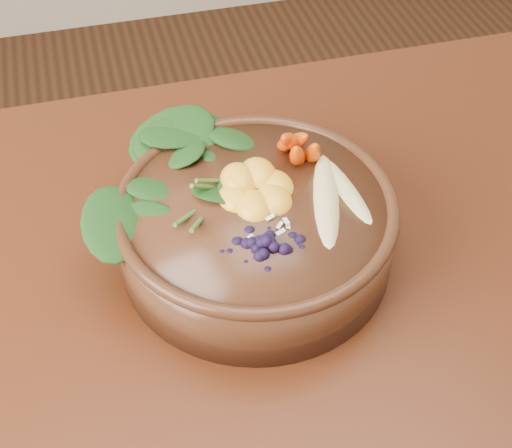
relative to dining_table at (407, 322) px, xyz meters
The scene contains 8 objects.
dining_table is the anchor object (origin of this frame).
stoneware_bowl 0.23m from the dining_table, 156.49° to the left, with size 0.31×0.31×0.08m, color #452616.
kale_heap 0.33m from the dining_table, 145.44° to the left, with size 0.20×0.18×0.05m, color #1D4217, non-canonical shape.
carrot_cluster 0.29m from the dining_table, 125.28° to the left, with size 0.06×0.06×0.09m, color #D53D05, non-canonical shape.
banana_halves 0.22m from the dining_table, 141.57° to the left, with size 0.09×0.17×0.03m.
mandarin_cluster 0.27m from the dining_table, 150.79° to the left, with size 0.09×0.10×0.03m, color #FBA923, non-canonical shape.
blueberry_pile 0.27m from the dining_table, behind, with size 0.14×0.11×0.04m, color black, non-canonical shape.
coconut_flakes 0.26m from the dining_table, 162.82° to the left, with size 0.10×0.08×0.01m, color white, non-canonical shape.
Camera 1 is at (-0.32, -0.47, 1.37)m, focal length 50.00 mm.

